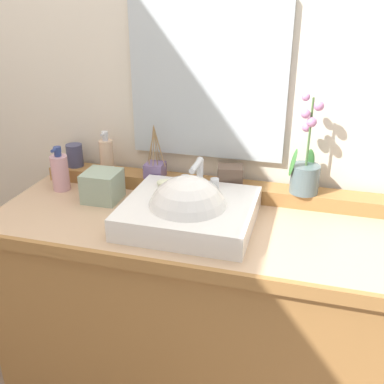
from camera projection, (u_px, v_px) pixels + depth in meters
The scene contains 13 objects.
wall_back at pixel (222, 43), 1.70m from camera, with size 3.27×0.20×2.78m, color silver.
vanity_cabinet at pixel (193, 315), 1.75m from camera, with size 1.43×0.59×0.84m.
back_ledge at pixel (209, 187), 1.77m from camera, with size 1.35×0.10×0.06m, color #A16E3A.
sink_basin at pixel (188, 214), 1.53m from camera, with size 0.44×0.39×0.29m.
soap_bar at pixel (166, 183), 1.64m from camera, with size 0.07×0.04×0.02m, color beige.
potted_plant at pixel (305, 170), 1.62m from camera, with size 0.12×0.10×0.36m.
soap_dispenser at pixel (107, 155), 1.82m from camera, with size 0.06×0.06×0.17m.
tumbler_cup at pixel (75, 155), 1.88m from camera, with size 0.07×0.07×0.09m, color #434463.
reed_diffuser at pixel (155, 169), 1.78m from camera, with size 0.08×0.08×0.21m.
trinket_box at pixel (230, 175), 1.71m from camera, with size 0.10×0.08×0.07m, color brown.
lotion_bottle at pixel (60, 172), 1.78m from camera, with size 0.07×0.07×0.18m.
tissue_box at pixel (102, 186), 1.70m from camera, with size 0.13×0.13×0.11m, color #96AA93.
mirror at pixel (207, 81), 1.66m from camera, with size 0.59×0.02×0.58m, color silver.
Camera 1 is at (0.37, -1.35, 1.57)m, focal length 42.25 mm.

